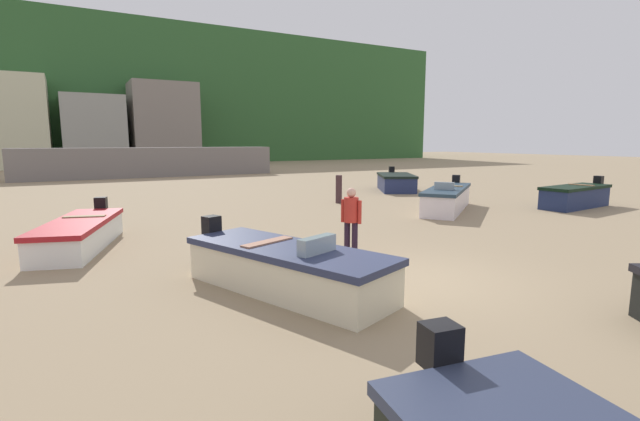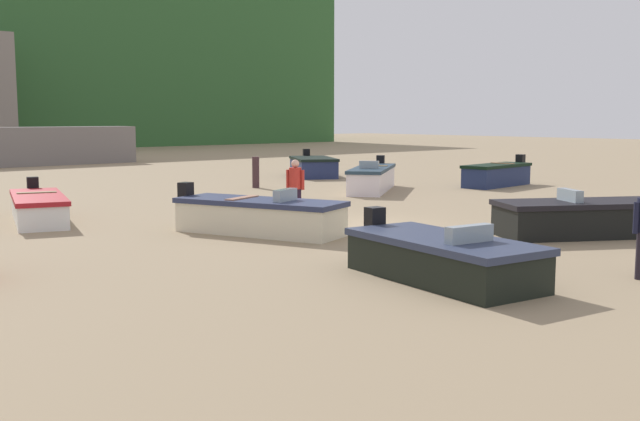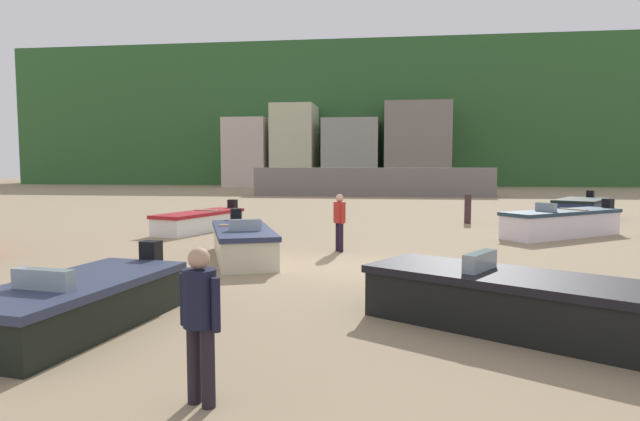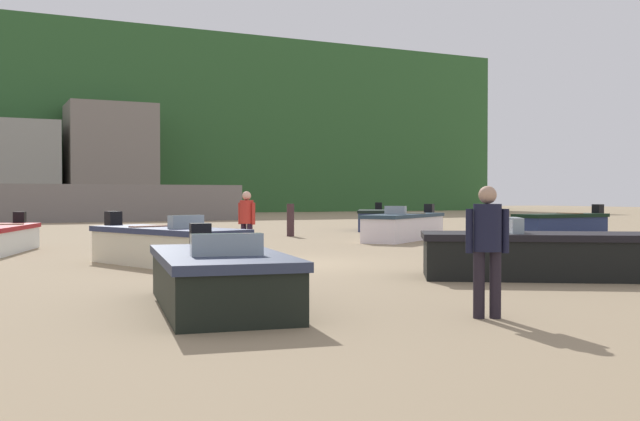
{
  "view_description": "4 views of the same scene",
  "coord_description": "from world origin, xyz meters",
  "px_view_note": "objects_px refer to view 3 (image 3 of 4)",
  "views": [
    {
      "loc": [
        -5.81,
        -6.5,
        2.69
      ],
      "look_at": [
        -1.32,
        1.54,
        1.27
      ],
      "focal_mm": 25.27,
      "sensor_mm": 36.0,
      "label": 1
    },
    {
      "loc": [
        -13.17,
        -13.66,
        2.77
      ],
      "look_at": [
        -1.98,
        -0.94,
        0.66
      ],
      "focal_mm": 42.23,
      "sensor_mm": 36.0,
      "label": 2
    },
    {
      "loc": [
        1.31,
        -12.97,
        2.44
      ],
      "look_at": [
        -1.16,
        5.7,
        0.86
      ],
      "focal_mm": 30.59,
      "sensor_mm": 36.0,
      "label": 3
    },
    {
      "loc": [
        -6.25,
        -14.98,
        1.49
      ],
      "look_at": [
        0.9,
        0.11,
        1.17
      ],
      "focal_mm": 41.03,
      "sensor_mm": 36.0,
      "label": 4
    }
  ],
  "objects_px": {
    "boat_cream_5": "(243,243)",
    "boat_white_7": "(562,223)",
    "boat_black_2": "(77,304)",
    "beach_walker_distant": "(200,313)",
    "mooring_post_near_water": "(468,209)",
    "boat_black_1": "(538,305)",
    "boat_white_4": "(200,221)",
    "boat_navy_3": "(581,209)",
    "beach_walker_foreground": "(339,218)"
  },
  "relations": [
    {
      "from": "boat_navy_3",
      "to": "boat_white_7",
      "type": "xyz_separation_m",
      "value": [
        -2.77,
        -6.61,
        0.01
      ]
    },
    {
      "from": "boat_cream_5",
      "to": "boat_white_7",
      "type": "relative_size",
      "value": 0.96
    },
    {
      "from": "boat_white_7",
      "to": "beach_walker_distant",
      "type": "relative_size",
      "value": 2.84
    },
    {
      "from": "boat_white_7",
      "to": "boat_cream_5",
      "type": "bearing_deg",
      "value": 83.83
    },
    {
      "from": "boat_black_1",
      "to": "boat_black_2",
      "type": "bearing_deg",
      "value": 126.79
    },
    {
      "from": "beach_walker_foreground",
      "to": "beach_walker_distant",
      "type": "xyz_separation_m",
      "value": [
        -0.45,
        -9.98,
        0.0
      ]
    },
    {
      "from": "boat_black_1",
      "to": "mooring_post_near_water",
      "type": "relative_size",
      "value": 4.21
    },
    {
      "from": "mooring_post_near_water",
      "to": "beach_walker_distant",
      "type": "xyz_separation_m",
      "value": [
        -5.04,
        -18.0,
        0.34
      ]
    },
    {
      "from": "boat_black_2",
      "to": "beach_walker_foreground",
      "type": "xyz_separation_m",
      "value": [
        3.15,
        7.77,
        0.57
      ]
    },
    {
      "from": "boat_white_7",
      "to": "boat_white_4",
      "type": "bearing_deg",
      "value": 53.64
    },
    {
      "from": "boat_black_1",
      "to": "boat_cream_5",
      "type": "height_order",
      "value": "boat_black_1"
    },
    {
      "from": "boat_white_7",
      "to": "boat_black_2",
      "type": "bearing_deg",
      "value": 102.16
    },
    {
      "from": "boat_black_2",
      "to": "boat_navy_3",
      "type": "bearing_deg",
      "value": -116.66
    },
    {
      "from": "boat_black_2",
      "to": "boat_white_4",
      "type": "height_order",
      "value": "boat_black_2"
    },
    {
      "from": "boat_black_2",
      "to": "beach_walker_distant",
      "type": "xyz_separation_m",
      "value": [
        2.7,
        -2.22,
        0.57
      ]
    },
    {
      "from": "boat_black_2",
      "to": "boat_navy_3",
      "type": "xyz_separation_m",
      "value": [
        13.11,
        18.53,
        0.07
      ]
    },
    {
      "from": "boat_white_4",
      "to": "boat_black_1",
      "type": "bearing_deg",
      "value": 146.55
    },
    {
      "from": "beach_walker_foreground",
      "to": "boat_black_2",
      "type": "bearing_deg",
      "value": -51.2
    },
    {
      "from": "boat_black_1",
      "to": "boat_navy_3",
      "type": "bearing_deg",
      "value": 11.33
    },
    {
      "from": "boat_black_1",
      "to": "boat_black_2",
      "type": "xyz_separation_m",
      "value": [
        -6.71,
        -0.67,
        -0.04
      ]
    },
    {
      "from": "beach_walker_foreground",
      "to": "beach_walker_distant",
      "type": "distance_m",
      "value": 9.99
    },
    {
      "from": "boat_navy_3",
      "to": "boat_black_2",
      "type": "bearing_deg",
      "value": 84.84
    },
    {
      "from": "boat_white_4",
      "to": "beach_walker_distant",
      "type": "relative_size",
      "value": 2.7
    },
    {
      "from": "boat_cream_5",
      "to": "mooring_post_near_water",
      "type": "height_order",
      "value": "mooring_post_near_water"
    },
    {
      "from": "boat_cream_5",
      "to": "boat_white_7",
      "type": "xyz_separation_m",
      "value": [
        9.56,
        5.68,
        0.04
      ]
    },
    {
      "from": "mooring_post_near_water",
      "to": "boat_cream_5",
      "type": "bearing_deg",
      "value": -126.1
    },
    {
      "from": "mooring_post_near_water",
      "to": "beach_walker_distant",
      "type": "relative_size",
      "value": 0.75
    },
    {
      "from": "boat_black_2",
      "to": "boat_white_4",
      "type": "xyz_separation_m",
      "value": [
        -2.39,
        11.8,
        -0.01
      ]
    },
    {
      "from": "boat_black_2",
      "to": "boat_cream_5",
      "type": "distance_m",
      "value": 6.29
    },
    {
      "from": "boat_cream_5",
      "to": "beach_walker_distant",
      "type": "height_order",
      "value": "beach_walker_distant"
    },
    {
      "from": "boat_white_4",
      "to": "mooring_post_near_water",
      "type": "xyz_separation_m",
      "value": [
        10.13,
        3.99,
        0.24
      ]
    },
    {
      "from": "boat_cream_5",
      "to": "boat_white_7",
      "type": "bearing_deg",
      "value": -169.91
    },
    {
      "from": "boat_white_4",
      "to": "mooring_post_near_water",
      "type": "distance_m",
      "value": 10.89
    },
    {
      "from": "boat_black_2",
      "to": "mooring_post_near_water",
      "type": "relative_size",
      "value": 3.26
    },
    {
      "from": "boat_black_2",
      "to": "boat_cream_5",
      "type": "relative_size",
      "value": 0.9
    },
    {
      "from": "boat_navy_3",
      "to": "boat_white_7",
      "type": "distance_m",
      "value": 7.16
    },
    {
      "from": "mooring_post_near_water",
      "to": "boat_black_1",
      "type": "bearing_deg",
      "value": -93.93
    },
    {
      "from": "boat_cream_5",
      "to": "mooring_post_near_water",
      "type": "relative_size",
      "value": 3.63
    },
    {
      "from": "boat_black_1",
      "to": "boat_white_4",
      "type": "xyz_separation_m",
      "value": [
        -9.09,
        11.13,
        -0.05
      ]
    },
    {
      "from": "boat_white_4",
      "to": "boat_white_7",
      "type": "bearing_deg",
      "value": -162.18
    },
    {
      "from": "boat_cream_5",
      "to": "beach_walker_foreground",
      "type": "relative_size",
      "value": 2.73
    },
    {
      "from": "boat_black_2",
      "to": "beach_walker_foreground",
      "type": "distance_m",
      "value": 8.4
    },
    {
      "from": "boat_white_4",
      "to": "beach_walker_foreground",
      "type": "xyz_separation_m",
      "value": [
        5.54,
        -4.03,
        0.58
      ]
    },
    {
      "from": "boat_cream_5",
      "to": "boat_white_4",
      "type": "bearing_deg",
      "value": -80.97
    },
    {
      "from": "boat_cream_5",
      "to": "mooring_post_near_water",
      "type": "xyz_separation_m",
      "value": [
        6.96,
        9.55,
        0.18
      ]
    },
    {
      "from": "boat_white_4",
      "to": "mooring_post_near_water",
      "type": "height_order",
      "value": "mooring_post_near_water"
    },
    {
      "from": "boat_navy_3",
      "to": "beach_walker_foreground",
      "type": "xyz_separation_m",
      "value": [
        -9.95,
        -10.76,
        0.49
      ]
    },
    {
      "from": "boat_navy_3",
      "to": "beach_walker_distant",
      "type": "xyz_separation_m",
      "value": [
        -10.4,
        -20.74,
        0.49
      ]
    },
    {
      "from": "boat_black_1",
      "to": "beach_walker_foreground",
      "type": "bearing_deg",
      "value": 57.66
    },
    {
      "from": "boat_white_4",
      "to": "boat_navy_3",
      "type": "bearing_deg",
      "value": -139.25
    }
  ]
}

